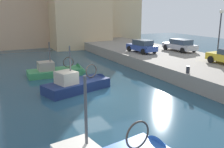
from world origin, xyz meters
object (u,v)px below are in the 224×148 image
at_px(fishing_boat_green, 59,74).
at_px(parked_car_blue, 142,46).
at_px(fishing_boat_navy, 81,88).
at_px(quay_streetlamp, 220,27).
at_px(parked_car_silver, 180,45).
at_px(mooring_bollard_mid, 188,70).

relative_size(fishing_boat_green, parked_car_blue, 1.41).
height_order(fishing_boat_navy, quay_streetlamp, quay_streetlamp).
bearing_deg(parked_car_silver, fishing_boat_green, -178.42).
relative_size(fishing_boat_navy, mooring_bollard_mid, 11.20).
distance_m(parked_car_silver, quay_streetlamp, 7.29).
bearing_deg(fishing_boat_navy, quay_streetlamp, -4.24).
bearing_deg(fishing_boat_green, parked_car_silver, 1.58).
distance_m(fishing_boat_green, parked_car_blue, 10.49).
relative_size(fishing_boat_navy, parked_car_silver, 1.40).
bearing_deg(quay_streetlamp, fishing_boat_green, 155.13).
bearing_deg(fishing_boat_navy, mooring_bollard_mid, -22.98).
bearing_deg(parked_car_blue, fishing_boat_green, -171.38).
bearing_deg(fishing_boat_navy, fishing_boat_green, 92.92).
bearing_deg(mooring_bollard_mid, parked_car_blue, 77.39).
height_order(parked_car_blue, mooring_bollard_mid, parked_car_blue).
xyz_separation_m(parked_car_blue, quay_streetlamp, (3.39, -7.85, 2.51)).
bearing_deg(quay_streetlamp, parked_car_silver, 79.16).
bearing_deg(fishing_boat_green, mooring_bollard_mid, -47.16).
bearing_deg(mooring_bollard_mid, fishing_boat_green, 132.84).
distance_m(fishing_boat_navy, quay_streetlamp, 14.04).
height_order(fishing_boat_navy, parked_car_blue, fishing_boat_navy).
xyz_separation_m(fishing_boat_green, quay_streetlamp, (13.60, -6.30, 4.34)).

